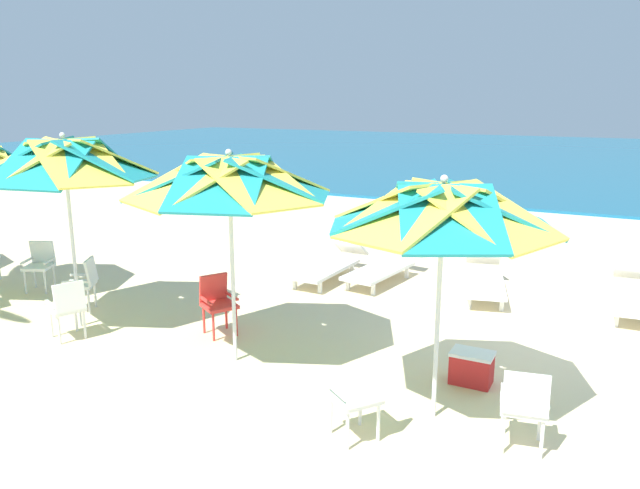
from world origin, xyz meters
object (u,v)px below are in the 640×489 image
(plastic_chair_2, at_px, (217,301))
(plastic_chair_4, at_px, (84,281))
(cooler_box, at_px, (472,367))
(beach_umbrella_0, at_px, (443,209))
(plastic_chair_0, at_px, (358,395))
(sun_lounger_1, at_px, (484,278))
(beach_umbrella_1, at_px, (229,179))
(sun_lounger_3, at_px, (330,265))
(plastic_chair_3, at_px, (67,306))
(sun_lounger_2, at_px, (384,266))
(sun_lounger_0, at_px, (635,295))
(beach_umbrella_2, at_px, (65,161))
(plastic_chair_1, at_px, (524,404))
(plastic_chair_7, at_px, (40,263))

(plastic_chair_2, height_order, plastic_chair_4, same)
(cooler_box, bearing_deg, plastic_chair_2, -179.20)
(beach_umbrella_0, height_order, cooler_box, beach_umbrella_0)
(plastic_chair_0, distance_m, plastic_chair_2, 3.43)
(cooler_box, bearing_deg, sun_lounger_1, 100.04)
(beach_umbrella_1, bearing_deg, cooler_box, 14.11)
(sun_lounger_3, bearing_deg, plastic_chair_4, -128.89)
(plastic_chair_0, height_order, sun_lounger_3, plastic_chair_0)
(plastic_chair_3, height_order, sun_lounger_2, plastic_chair_3)
(plastic_chair_3, bearing_deg, sun_lounger_0, 34.64)
(cooler_box, bearing_deg, beach_umbrella_2, -172.43)
(plastic_chair_2, height_order, sun_lounger_1, plastic_chair_2)
(plastic_chair_1, bearing_deg, sun_lounger_1, 106.46)
(plastic_chair_1, bearing_deg, beach_umbrella_1, 172.24)
(plastic_chair_4, xyz_separation_m, sun_lounger_1, (5.52, 3.78, -0.22))
(plastic_chair_2, xyz_separation_m, sun_lounger_2, (1.21, 3.53, -0.22))
(plastic_chair_2, bearing_deg, cooler_box, 0.80)
(beach_umbrella_1, height_order, cooler_box, beach_umbrella_1)
(beach_umbrella_1, relative_size, cooler_box, 5.49)
(beach_umbrella_2, bearing_deg, plastic_chair_0, -11.66)
(plastic_chair_2, height_order, sun_lounger_3, plastic_chair_2)
(plastic_chair_4, relative_size, sun_lounger_0, 0.40)
(beach_umbrella_2, distance_m, plastic_chair_7, 2.99)
(sun_lounger_2, bearing_deg, sun_lounger_3, -160.73)
(sun_lounger_1, distance_m, sun_lounger_2, 1.84)
(sun_lounger_0, bearing_deg, sun_lounger_1, -175.55)
(beach_umbrella_0, distance_m, plastic_chair_2, 4.03)
(plastic_chair_1, distance_m, plastic_chair_4, 7.00)
(plastic_chair_1, distance_m, beach_umbrella_1, 4.18)
(beach_umbrella_0, xyz_separation_m, plastic_chair_7, (-7.54, 1.20, -1.78))
(plastic_chair_0, relative_size, sun_lounger_0, 0.40)
(plastic_chair_7, bearing_deg, beach_umbrella_2, -26.07)
(plastic_chair_1, height_order, sun_lounger_0, plastic_chair_1)
(beach_umbrella_1, relative_size, sun_lounger_3, 1.27)
(sun_lounger_0, height_order, sun_lounger_1, same)
(beach_umbrella_1, xyz_separation_m, sun_lounger_0, (4.62, 4.46, -2.10))
(plastic_chair_4, height_order, sun_lounger_2, plastic_chair_4)
(plastic_chair_0, relative_size, plastic_chair_4, 1.00)
(sun_lounger_1, height_order, cooler_box, sun_lounger_1)
(beach_umbrella_0, bearing_deg, plastic_chair_1, -15.14)
(beach_umbrella_1, bearing_deg, sun_lounger_0, 43.97)
(plastic_chair_3, height_order, sun_lounger_3, plastic_chair_3)
(beach_umbrella_1, distance_m, cooler_box, 3.71)
(plastic_chair_7, xyz_separation_m, sun_lounger_3, (4.29, 2.92, -0.22))
(plastic_chair_1, relative_size, plastic_chair_2, 1.00)
(plastic_chair_1, distance_m, plastic_chair_3, 6.20)
(plastic_chair_7, distance_m, sun_lounger_2, 6.18)
(plastic_chair_2, bearing_deg, plastic_chair_0, -30.36)
(beach_umbrella_2, relative_size, sun_lounger_0, 1.32)
(plastic_chair_0, xyz_separation_m, beach_umbrella_1, (-2.20, 1.06, 1.89))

